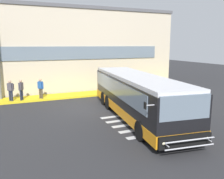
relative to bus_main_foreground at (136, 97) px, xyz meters
The scene contains 8 objects.
ground_plane 3.83m from the bus_main_foreground, 123.06° to the left, with size 80.00×90.00×0.02m, color #2B2B2D.
bay_paint_stripes 1.79m from the bus_main_foreground, 87.90° to the right, with size 4.40×3.96×0.01m.
terminal_building 15.12m from the bus_main_foreground, 100.26° to the left, with size 24.03×13.80×8.11m.
boarding_curb 8.14m from the bus_main_foreground, 104.07° to the left, with size 26.23×2.00×0.15m, color yellow.
bus_main_foreground is the anchor object (origin of this frame).
passenger_near_column 10.30m from the bus_main_foreground, 134.74° to the left, with size 0.52×0.50×1.68m.
passenger_by_doorway 9.71m from the bus_main_foreground, 131.87° to the left, with size 0.40×0.50×1.68m.
passenger_at_curb_edge 8.77m from the bus_main_foreground, 124.50° to the left, with size 0.43×0.46×1.68m.
Camera 1 is at (-5.25, -15.86, 4.57)m, focal length 38.18 mm.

